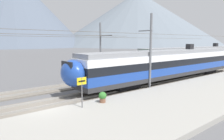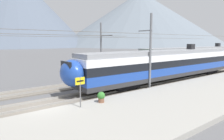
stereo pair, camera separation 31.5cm
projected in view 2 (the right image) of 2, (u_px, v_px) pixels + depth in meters
name	position (u px, v px, depth m)	size (l,w,h in m)	color
ground_plane	(45.00, 109.00, 14.37)	(400.00, 400.00, 0.00)	#565659
platform_slab	(76.00, 131.00, 10.51)	(120.00, 7.79, 0.36)	gray
track_near	(40.00, 105.00, 15.15)	(120.00, 3.00, 0.28)	#6B6359
track_far	(25.00, 93.00, 18.82)	(120.00, 3.00, 0.28)	#6B6359
train_near_platform	(169.00, 63.00, 24.25)	(27.62, 2.99, 4.27)	#2D2D30
train_far_track	(203.00, 55.00, 37.86)	(34.92, 3.02, 4.27)	#2D2D30
catenary_mast_mid	(150.00, 51.00, 19.76)	(43.70, 1.83, 7.61)	slate
catenary_mast_far_side	(102.00, 49.00, 26.19)	(43.70, 2.66, 7.33)	slate
platform_sign	(80.00, 85.00, 13.53)	(0.70, 0.08, 2.11)	#59595B
potted_plant_by_shelter	(101.00, 96.00, 14.80)	(0.59, 0.59, 0.81)	brown
mountain_central_peak	(16.00, 10.00, 173.39)	(124.41, 124.41, 65.15)	#515B6B
mountain_right_ridge	(140.00, 19.00, 210.99)	(172.69, 172.69, 56.64)	slate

